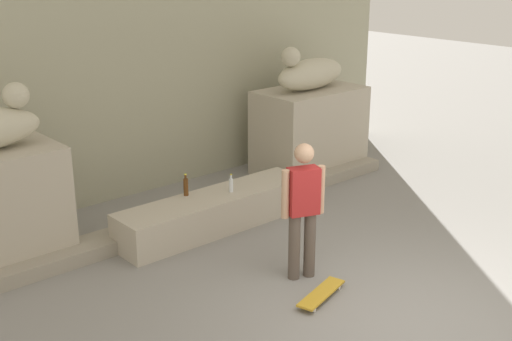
% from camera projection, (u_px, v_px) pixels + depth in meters
% --- Properties ---
extents(ground_plane, '(40.00, 40.00, 0.00)m').
position_uv_depth(ground_plane, '(417.00, 326.00, 6.93)').
color(ground_plane, gray).
extents(facade_wall, '(11.01, 0.60, 5.01)m').
position_uv_depth(facade_wall, '(123.00, 34.00, 10.18)').
color(facade_wall, '#A8A78B').
rests_on(facade_wall, ground_plane).
extents(pedestal_right, '(1.89, 1.11, 1.47)m').
position_uv_depth(pedestal_right, '(309.00, 130.00, 11.58)').
color(pedestal_right, '#B7AD99').
rests_on(pedestal_right, ground_plane).
extents(statue_reclining_right, '(1.65, 0.74, 0.78)m').
position_uv_depth(statue_reclining_right, '(310.00, 73.00, 11.23)').
color(statue_reclining_right, beige).
rests_on(statue_reclining_right, pedestal_right).
extents(ledge_block, '(2.99, 0.69, 0.50)m').
position_uv_depth(ledge_block, '(216.00, 211.00, 9.29)').
color(ledge_block, '#B7AD99').
rests_on(ledge_block, ground_plane).
extents(skater, '(0.51, 0.31, 1.67)m').
position_uv_depth(skater, '(303.00, 205.00, 7.69)').
color(skater, brown).
rests_on(skater, ground_plane).
extents(skateboard, '(0.82, 0.41, 0.08)m').
position_uv_depth(skateboard, '(321.00, 293.00, 7.46)').
color(skateboard, gold).
rests_on(skateboard, ground_plane).
extents(bottle_clear, '(0.06, 0.06, 0.26)m').
position_uv_depth(bottle_clear, '(231.00, 185.00, 9.29)').
color(bottle_clear, silver).
rests_on(bottle_clear, ledge_block).
extents(bottle_brown, '(0.07, 0.07, 0.31)m').
position_uv_depth(bottle_brown, '(186.00, 187.00, 9.15)').
color(bottle_brown, '#593314').
rests_on(bottle_brown, ledge_block).
extents(stair_step, '(7.54, 0.50, 0.19)m').
position_uv_depth(stair_step, '(200.00, 214.00, 9.61)').
color(stair_step, gray).
rests_on(stair_step, ground_plane).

